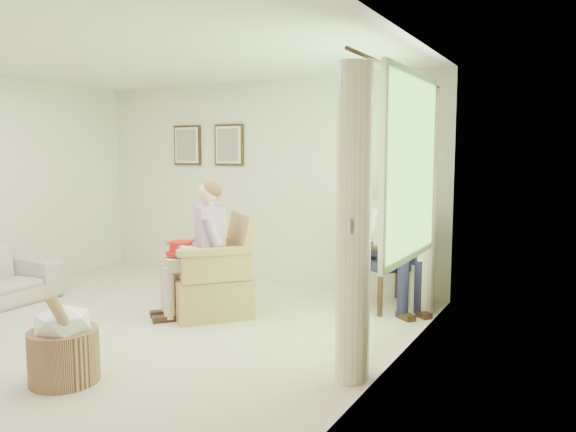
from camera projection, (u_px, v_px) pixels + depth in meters
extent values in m
plane|color=beige|center=(103.00, 338.00, 5.08)|extent=(5.50, 5.50, 0.00)
cube|color=silver|center=(259.00, 182.00, 7.35)|extent=(5.00, 0.04, 2.60)
cube|color=silver|center=(366.00, 208.00, 3.76)|extent=(0.04, 5.50, 2.60)
cube|color=white|center=(92.00, 44.00, 4.80)|extent=(5.00, 5.50, 0.02)
cube|color=#2D6B23|center=(412.00, 167.00, 4.80)|extent=(0.02, 1.40, 1.50)
cube|color=white|center=(413.00, 74.00, 4.72)|extent=(0.04, 1.52, 0.06)
cube|color=white|center=(409.00, 257.00, 4.89)|extent=(0.04, 1.52, 0.06)
cylinder|color=#382114|center=(403.00, 72.00, 4.76)|extent=(0.03, 2.50, 0.03)
cylinder|color=beige|center=(354.00, 225.00, 4.05)|extent=(0.34, 0.34, 2.30)
cylinder|color=beige|center=(424.00, 204.00, 5.77)|extent=(0.34, 0.34, 2.30)
cube|color=#382114|center=(187.00, 145.00, 7.81)|extent=(0.45, 0.03, 0.55)
cube|color=silver|center=(186.00, 145.00, 7.79)|extent=(0.39, 0.01, 0.49)
cube|color=tan|center=(186.00, 145.00, 7.78)|extent=(0.33, 0.01, 0.43)
cube|color=#382114|center=(229.00, 145.00, 7.48)|extent=(0.45, 0.03, 0.55)
cube|color=silver|center=(228.00, 145.00, 7.46)|extent=(0.39, 0.01, 0.49)
cube|color=tan|center=(228.00, 145.00, 7.45)|extent=(0.33, 0.01, 0.43)
cube|color=tan|center=(210.00, 294.00, 5.84)|extent=(0.78, 0.76, 0.41)
cube|color=beige|center=(208.00, 271.00, 5.79)|extent=(0.60, 0.58, 0.10)
cube|color=tan|center=(227.00, 240.00, 6.07)|extent=(0.72, 0.22, 0.61)
cube|color=tan|center=(182.00, 257.00, 5.97)|extent=(0.10, 0.70, 0.29)
cube|color=tan|center=(238.00, 264.00, 5.64)|extent=(0.10, 0.70, 0.29)
cylinder|color=black|center=(354.00, 289.00, 6.01)|extent=(0.06, 0.06, 0.44)
cylinder|color=black|center=(409.00, 296.00, 5.73)|extent=(0.06, 0.06, 0.44)
cylinder|color=black|center=(372.00, 279.00, 6.49)|extent=(0.06, 0.06, 0.44)
cylinder|color=black|center=(423.00, 285.00, 6.21)|extent=(0.06, 0.06, 0.44)
cube|color=#161A31|center=(390.00, 263.00, 6.08)|extent=(0.58, 0.56, 0.10)
cube|color=#161A31|center=(398.00, 235.00, 6.29)|extent=(0.54, 0.07, 0.50)
cube|color=#C2B69C|center=(208.00, 256.00, 5.77)|extent=(0.40, 0.26, 0.16)
cube|color=#CC99D8|center=(208.00, 229.00, 5.76)|extent=(0.39, 0.24, 0.46)
sphere|color=#DDAD8E|center=(207.00, 193.00, 5.71)|extent=(0.21, 0.21, 0.21)
ellipsoid|color=brown|center=(209.00, 190.00, 5.73)|extent=(0.22, 0.22, 0.18)
cube|color=#C2B69C|center=(186.00, 264.00, 5.63)|extent=(0.14, 0.44, 0.13)
cube|color=#C2B69C|center=(203.00, 265.00, 5.54)|extent=(0.14, 0.44, 0.13)
cylinder|color=#C2B69C|center=(174.00, 295.00, 5.49)|extent=(0.12, 0.12, 0.51)
cylinder|color=#C2B69C|center=(190.00, 297.00, 5.40)|extent=(0.12, 0.12, 0.51)
cube|color=#1B1937|center=(390.00, 248.00, 6.06)|extent=(0.40, 0.26, 0.16)
cube|color=silver|center=(391.00, 222.00, 6.05)|extent=(0.39, 0.24, 0.46)
sphere|color=#DDAD8E|center=(391.00, 188.00, 6.00)|extent=(0.21, 0.21, 0.21)
ellipsoid|color=#B7B2AD|center=(392.00, 186.00, 6.02)|extent=(0.22, 0.22, 0.18)
cube|color=#1B1937|center=(374.00, 255.00, 5.92)|extent=(0.14, 0.44, 0.13)
cube|color=#1B1937|center=(392.00, 257.00, 5.83)|extent=(0.14, 0.44, 0.13)
cylinder|color=#1B1937|center=(367.00, 286.00, 5.78)|extent=(0.12, 0.12, 0.55)
cylinder|color=#1B1937|center=(386.00, 288.00, 5.69)|extent=(0.12, 0.12, 0.55)
cylinder|color=red|center=(181.00, 253.00, 5.66)|extent=(0.30, 0.30, 0.04)
cylinder|color=red|center=(181.00, 247.00, 5.66)|extent=(0.23, 0.23, 0.12)
cube|color=white|center=(190.00, 248.00, 5.60)|extent=(0.05, 0.01, 0.05)
cube|color=white|center=(192.00, 246.00, 5.72)|extent=(0.03, 0.04, 0.05)
cube|color=white|center=(183.00, 245.00, 5.78)|extent=(0.03, 0.04, 0.05)
cube|color=white|center=(171.00, 246.00, 5.71)|extent=(0.04, 0.01, 0.05)
cube|color=white|center=(169.00, 248.00, 5.59)|extent=(0.03, 0.04, 0.05)
cube|color=white|center=(179.00, 249.00, 5.53)|extent=(0.03, 0.04, 0.05)
cylinder|color=tan|center=(64.00, 356.00, 4.09)|extent=(0.59, 0.59, 0.39)
ellipsoid|color=white|center=(62.00, 322.00, 4.06)|extent=(0.44, 0.44, 0.27)
cylinder|color=#A57F56|center=(67.00, 327.00, 3.96)|extent=(0.20, 0.36, 0.58)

